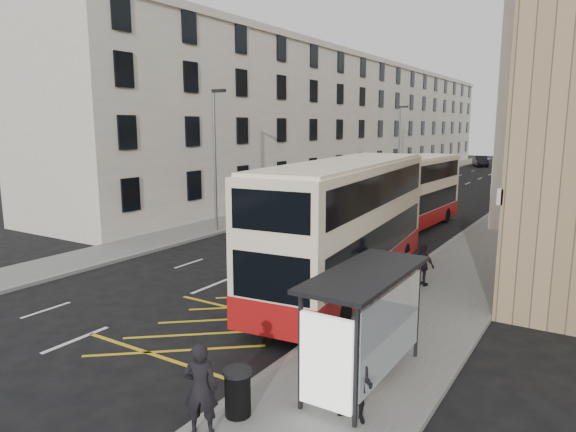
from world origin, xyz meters
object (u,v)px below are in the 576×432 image
Objects in this scene: pedestrian_near at (201,389)px; white_van at (426,176)px; street_lamp_near at (215,153)px; street_lamp_far at (399,140)px; car_silver at (448,171)px; car_red at (539,168)px; double_decker_rear at (410,194)px; car_dark at (480,161)px; litter_bin at (238,392)px; pedestrian_far at (423,265)px; double_decker_front at (347,225)px; pedestrian_mid at (356,385)px; bus_shelter at (365,307)px.

pedestrian_near is 49.26m from white_van.
pedestrian_near is (12.70, -15.70, -3.54)m from street_lamp_near.
street_lamp_far is 11.68m from car_silver.
street_lamp_near is at bearing 77.38° from car_red.
double_decker_rear is 2.25× the size of car_dark.
litter_bin is 56.49m from car_silver.
pedestrian_far reaches higher than car_dark.
pedestrian_far is at bearing -66.37° from double_decker_rear.
white_van is (-11.15, 36.48, -0.24)m from pedestrian_far.
car_red is (-1.67, 66.94, -0.01)m from litter_bin.
car_dark is (-10.98, 62.71, -0.15)m from pedestrian_far.
double_decker_rear reaches higher than car_red.
street_lamp_far is at bearing 101.24° from double_decker_front.
street_lamp_far is at bearing 113.83° from double_decker_rear.
pedestrian_mid is 0.42× the size of car_silver.
street_lamp_near is 0.64× the size of double_decker_front.
car_silver is (-10.24, 56.40, -0.44)m from pedestrian_near.
street_lamp_near is 53.48m from car_red.
double_decker_front reaches higher than pedestrian_near.
pedestrian_near is 0.41× the size of car_red.
litter_bin is (12.92, -44.81, -3.96)m from street_lamp_far.
litter_bin is at bearing 104.32° from pedestrian_far.
street_lamp_far is 7.84× the size of litter_bin.
pedestrian_near is at bearing -103.55° from car_dark.
street_lamp_far is 4.23× the size of pedestrian_near.
pedestrian_mid is 0.35× the size of car_red.
double_decker_front is (10.96, -35.52, -2.15)m from street_lamp_far.
bus_shelter is 64.63m from car_red.
white_van is 1.34× the size of car_silver.
pedestrian_far is at bearing 91.81° from car_red.
pedestrian_mid is at bearing -69.03° from double_decker_front.
car_silver is (-12.64, 54.39, -0.29)m from pedestrian_mid.
double_decker_front reaches higher than white_van.
double_decker_rear is at bearing 99.64° from litter_bin.
double_decker_rear is 10.69× the size of litter_bin.
street_lamp_far is 25.32m from double_decker_rear.
pedestrian_far is at bearing 87.19° from litter_bin.
double_decker_rear is at bearing 35.26° from street_lamp_near.
car_silver is at bearing 103.52° from double_decker_rear.
pedestrian_near is (-0.22, -0.89, 0.42)m from litter_bin.
double_decker_front is at bearing -112.42° from pedestrian_near.
bus_shelter is at bearing -67.39° from double_decker_front.
double_decker_front is at bearing -26.75° from street_lamp_near.
bus_shelter is at bearing -70.88° from street_lamp_far.
pedestrian_near reaches higher than car_silver.
street_lamp_far is at bearing 106.09° from litter_bin.
double_decker_rear is 5.76× the size of pedestrian_near.
double_decker_rear is at bearing -103.92° from car_dark.
street_lamp_far is at bearing 109.30° from pedestrian_mid.
pedestrian_mid is 55.84m from car_silver.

